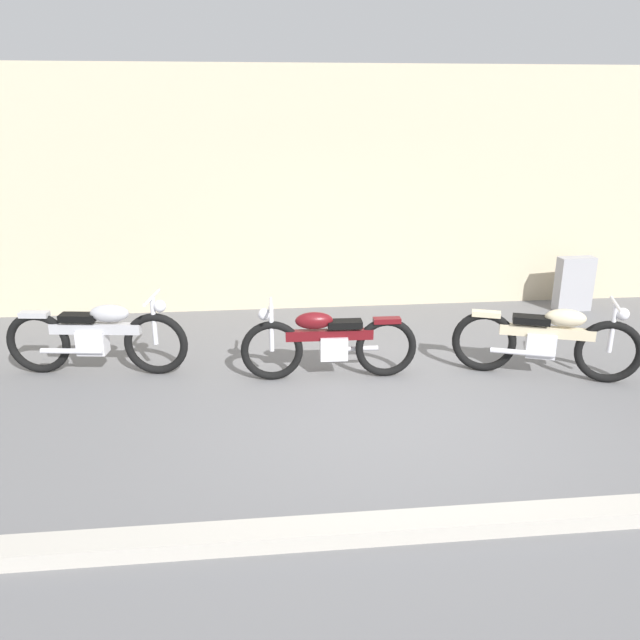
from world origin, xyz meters
name	(u,v)px	position (x,y,z in m)	size (l,w,h in m)	color
ground_plane	(386,412)	(0.00, 0.00, 0.00)	(40.00, 40.00, 0.00)	slate
building_wall	(339,191)	(0.00, 3.59, 1.69)	(18.00, 0.30, 3.38)	beige
curb_strip	(439,524)	(0.00, -1.84, 0.06)	(18.00, 0.24, 0.12)	#B7B2A8
stone_marker	(574,284)	(3.37, 2.93, 0.39)	(0.53, 0.20, 0.79)	#9E9EA3
motorcycle_silver	(98,336)	(-2.97, 1.27, 0.44)	(2.01, 0.56, 0.91)	black
motorcycle_cream	(547,340)	(1.91, 0.66, 0.43)	(1.91, 0.87, 0.90)	black
motorcycle_maroon	(328,342)	(-0.47, 0.88, 0.41)	(1.92, 0.54, 0.86)	black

